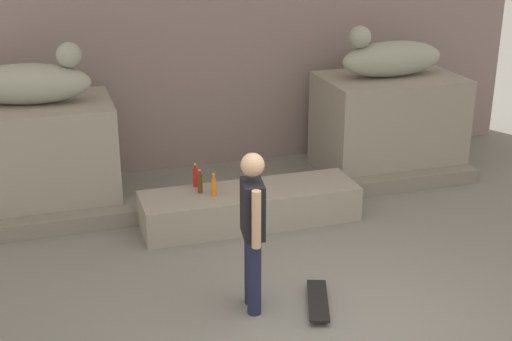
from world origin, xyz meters
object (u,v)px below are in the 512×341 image
(statue_reclining_right, at_px, (390,57))
(bottle_brown, at_px, (200,183))
(bottle_red, at_px, (196,177))
(statue_reclining_left, at_px, (30,82))
(bottle_orange, at_px, (214,186))
(skater, at_px, (253,226))
(skateboard, at_px, (318,301))

(statue_reclining_right, xyz_separation_m, bottle_brown, (-3.15, -1.16, -1.16))
(bottle_red, distance_m, bottle_brown, 0.22)
(statue_reclining_left, xyz_separation_m, bottle_orange, (2.04, -1.29, -1.17))
(skater, distance_m, skateboard, 1.09)
(bottle_orange, bearing_deg, skateboard, -75.25)
(skateboard, distance_m, bottle_brown, 2.41)
(bottle_red, bearing_deg, statue_reclining_right, 16.53)
(bottle_red, relative_size, bottle_orange, 1.05)
(statue_reclining_left, height_order, bottle_brown, statue_reclining_left)
(bottle_red, distance_m, bottle_orange, 0.39)
(bottle_brown, bearing_deg, skateboard, -72.75)
(skateboard, height_order, bottle_red, bottle_red)
(skater, xyz_separation_m, bottle_orange, (0.09, 1.94, -0.35))
(statue_reclining_left, distance_m, bottle_red, 2.41)
(skater, bearing_deg, skateboard, -96.68)
(bottle_orange, bearing_deg, bottle_brown, 135.58)
(skateboard, distance_m, bottle_orange, 2.24)
(bottle_red, height_order, bottle_brown, bottle_red)
(skater, height_order, bottle_orange, skater)
(skater, distance_m, bottle_orange, 1.97)
(skateboard, height_order, bottle_orange, bottle_orange)
(statue_reclining_left, height_order, bottle_red, statue_reclining_left)
(statue_reclining_left, distance_m, skater, 3.86)
(bottle_red, relative_size, bottle_brown, 1.00)
(bottle_red, height_order, bottle_orange, bottle_red)
(bottle_brown, bearing_deg, bottle_orange, -44.42)
(skater, bearing_deg, bottle_orange, 5.50)
(statue_reclining_right, relative_size, bottle_red, 5.26)
(bottle_red, bearing_deg, skateboard, -74.10)
(bottle_orange, bearing_deg, statue_reclining_left, 147.67)
(statue_reclining_right, xyz_separation_m, bottle_orange, (-3.01, -1.30, -1.17))
(skater, height_order, skateboard, skater)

